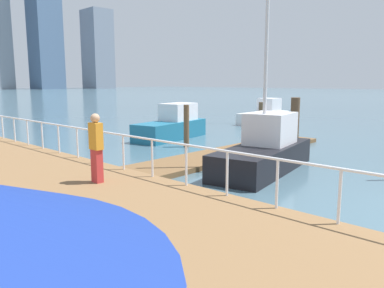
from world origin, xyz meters
The scene contains 11 objects.
ground_plane centered at (0.00, 20.00, 0.00)m, with size 300.00×300.00×0.00m, color #476675.
floating_dock centered at (2.38, 9.08, 0.09)m, with size 11.76×2.00×0.18m, color brown.
boardwalk_railing centered at (-3.15, 9.50, 1.21)m, with size 0.06×27.68×1.08m.
dock_piling_0 centered at (11.78, 13.68, 0.83)m, with size 0.33×0.33×1.67m, color brown.
dock_piling_1 centered at (2.71, 11.86, 0.99)m, with size 0.25×0.25×1.97m, color brown.
dock_piling_2 centered at (3.93, 7.02, 1.20)m, with size 0.35×0.35×2.41m, color brown.
moored_boat_1 centered at (4.17, 14.31, 0.70)m, with size 4.92×2.47×1.86m.
moored_boat_2 centered at (14.18, 14.91, 0.66)m, with size 5.10×1.93×8.09m.
moored_boat_4 centered at (1.15, 6.61, 0.73)m, with size 5.40×2.65×8.57m.
pedestrian_0 centered at (-4.54, 8.13, 1.36)m, with size 0.24×0.36×1.82m.
skyline_tower_7 centered at (86.23, 145.86, 16.65)m, with size 9.67×11.72×33.29m, color gray.
Camera 1 is at (-9.99, -0.40, 3.03)m, focal length 35.78 mm.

